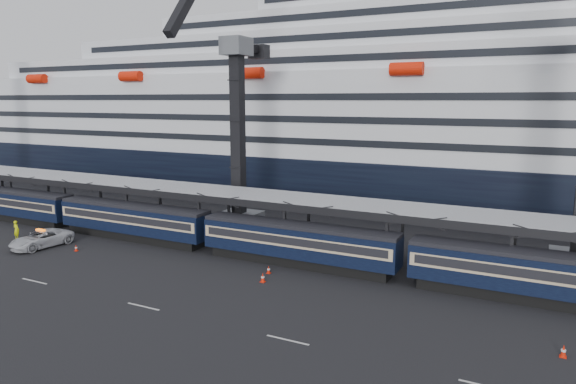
{
  "coord_description": "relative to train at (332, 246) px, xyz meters",
  "views": [
    {
      "loc": [
        11.73,
        -31.28,
        15.14
      ],
      "look_at": [
        -9.02,
        10.0,
        6.8
      ],
      "focal_mm": 32.0,
      "sensor_mm": 36.0,
      "label": 1
    }
  ],
  "objects": [
    {
      "name": "crane_dark_near",
      "position": [
        -15.35,
        8.59,
        9.73
      ],
      "size": [
        4.5,
        17.75,
        35.08
      ],
      "color": "#53565B",
      "rests_on": "ground"
    },
    {
      "name": "traffic_cone_e",
      "position": [
        18.32,
        -8.56,
        -1.81
      ],
      "size": [
        0.39,
        0.39,
        0.79
      ],
      "color": "red",
      "rests_on": "ground"
    },
    {
      "name": "traffic_cone_b",
      "position": [
        -25.34,
        -6.16,
        -1.87
      ],
      "size": [
        0.34,
        0.34,
        0.67
      ],
      "color": "red",
      "rests_on": "ground"
    },
    {
      "name": "worker",
      "position": [
        -34.9,
        -5.82,
        -1.17
      ],
      "size": [
        0.76,
        0.5,
        2.07
      ],
      "primitive_type": "imported",
      "rotation": [
        0.0,
        0.0,
        3.13
      ],
      "color": "#DBEA0C",
      "rests_on": "ground"
    },
    {
      "name": "traffic_cone_c",
      "position": [
        -4.0,
        -5.47,
        -1.79
      ],
      "size": [
        0.41,
        0.41,
        0.82
      ],
      "color": "red",
      "rests_on": "ground"
    },
    {
      "name": "canopy",
      "position": [
        4.65,
        4.0,
        3.05
      ],
      "size": [
        130.0,
        6.25,
        5.53
      ],
      "color": "gray",
      "rests_on": "ground"
    },
    {
      "name": "cruise_ship",
      "position": [
        3.57,
        35.99,
        10.14
      ],
      "size": [
        214.09,
        28.84,
        34.0
      ],
      "color": "black",
      "rests_on": "ground"
    },
    {
      "name": "traffic_cone_d",
      "position": [
        -4.61,
        -3.33,
        -1.85
      ],
      "size": [
        0.35,
        0.35,
        0.7
      ],
      "color": "red",
      "rests_on": "ground"
    },
    {
      "name": "pickup_truck",
      "position": [
        -29.72,
        -6.73,
        -1.33
      ],
      "size": [
        3.64,
        6.6,
        1.75
      ],
      "primitive_type": "imported",
      "rotation": [
        0.0,
        0.0,
        -0.12
      ],
      "color": "silver",
      "rests_on": "ground"
    },
    {
      "name": "ground",
      "position": [
        4.65,
        -10.0,
        -2.2
      ],
      "size": [
        260.0,
        260.0,
        0.0
      ],
      "primitive_type": "plane",
      "color": "black",
      "rests_on": "ground"
    },
    {
      "name": "train",
      "position": [
        0.0,
        0.0,
        0.0
      ],
      "size": [
        133.05,
        3.0,
        4.05
      ],
      "color": "black",
      "rests_on": "ground"
    }
  ]
}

